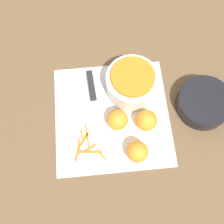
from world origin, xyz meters
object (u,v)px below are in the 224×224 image
object	(u,v)px
bowl_dark	(204,103)
orange_right	(146,120)
orange_back	(117,120)
bowl_speckled	(132,83)
knife	(92,92)
orange_left	(137,152)

from	to	relation	value
bowl_dark	orange_right	distance (m)	0.20
bowl_dark	orange_back	distance (m)	0.29
orange_right	orange_back	size ratio (longest dim) A/B	1.01
bowl_speckled	orange_back	world-z (taller)	bowl_speckled
knife	bowl_speckled	bearing A→B (deg)	87.17
knife	orange_left	distance (m)	0.25
orange_right	orange_left	bearing A→B (deg)	-23.32
bowl_dark	knife	world-z (taller)	bowl_dark
knife	orange_right	bearing A→B (deg)	47.94
orange_right	orange_back	world-z (taller)	same
bowl_speckled	bowl_dark	xyz separation A→B (m)	(0.08, 0.23, -0.02)
orange_back	bowl_dark	bearing A→B (deg)	96.79
orange_back	bowl_speckled	bearing A→B (deg)	153.51
bowl_speckled	orange_right	xyz separation A→B (m)	(0.13, 0.03, -0.01)
bowl_speckled	knife	bearing A→B (deg)	-88.54
orange_left	orange_right	xyz separation A→B (m)	(-0.10, 0.04, 0.00)
bowl_dark	knife	xyz separation A→B (m)	(-0.08, -0.36, -0.02)
bowl_speckled	bowl_dark	world-z (taller)	bowl_speckled
bowl_dark	orange_back	bearing A→B (deg)	-83.21
bowl_speckled	orange_left	bearing A→B (deg)	-2.52
bowl_speckled	knife	distance (m)	0.14
bowl_dark	knife	size ratio (longest dim) A/B	0.73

